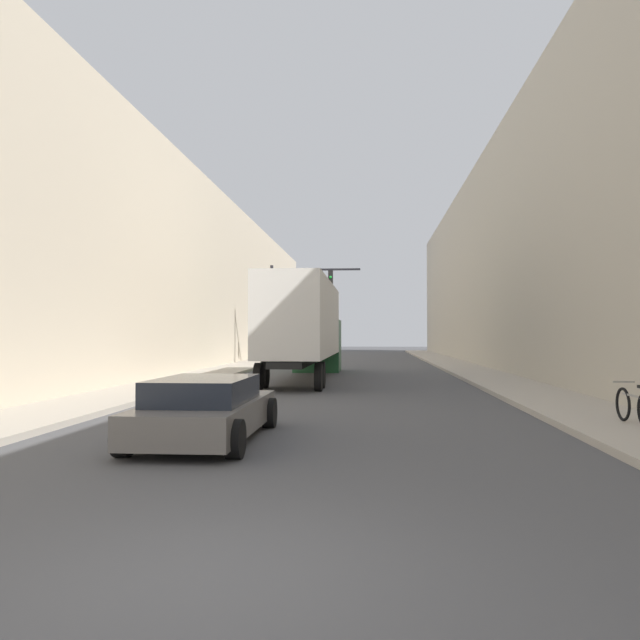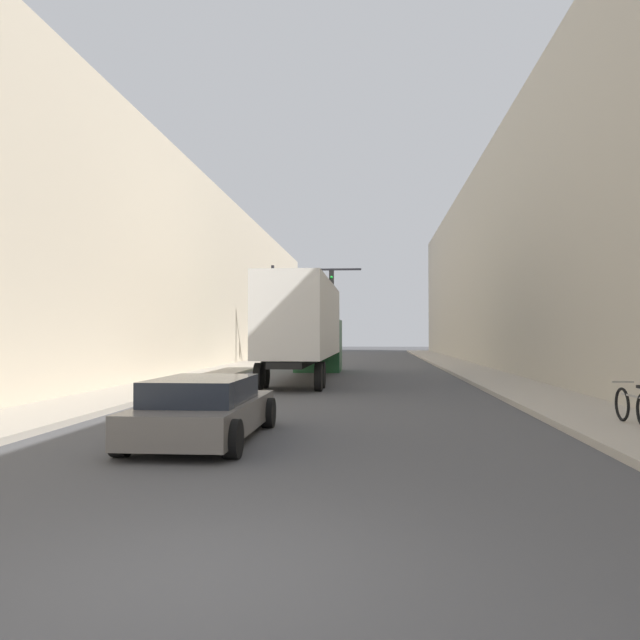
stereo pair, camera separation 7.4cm
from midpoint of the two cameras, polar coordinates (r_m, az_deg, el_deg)
name	(u,v)px [view 1 (the left image)]	position (r m, az deg, el deg)	size (l,w,h in m)	color
ground_plane	(208,580)	(5.56, -10.57, -22.33)	(200.00, 200.00, 0.00)	#4C4C4F
sidewalk_right	(467,370)	(35.44, 13.24, -4.43)	(2.62, 80.00, 0.15)	#B2A899
sidewalk_left	(233,368)	(35.94, -7.98, -4.41)	(2.62, 80.00, 0.15)	#B2A899
building_right	(546,254)	(36.54, 19.92, 5.66)	(6.00, 80.00, 12.81)	#BCB29E
building_left	(160,275)	(37.24, -14.45, 3.97)	(6.00, 80.00, 10.85)	beige
semi_truck	(306,326)	(27.86, -1.38, -0.57)	(2.44, 14.35, 4.23)	silver
sedan_car	(206,409)	(12.06, -10.54, -8.05)	(2.10, 4.67, 1.19)	slate
traffic_signal_gantry	(292,297)	(39.95, -2.63, 2.14)	(5.79, 0.35, 6.46)	black
parked_bicycle	(634,406)	(14.35, 26.64, -7.06)	(0.44, 1.83, 0.86)	black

